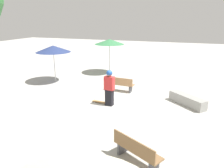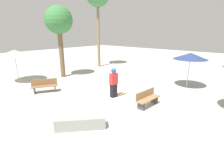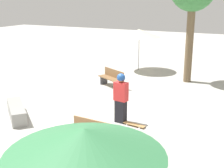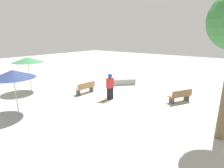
{
  "view_description": "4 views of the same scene",
  "coord_description": "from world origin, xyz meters",
  "px_view_note": "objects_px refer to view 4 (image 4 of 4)",
  "views": [
    {
      "loc": [
        2.81,
        -9.72,
        4.14
      ],
      "look_at": [
        -0.46,
        -0.63,
        1.19
      ],
      "focal_mm": 35.0,
      "sensor_mm": 36.0,
      "label": 1
    },
    {
      "loc": [
        6.79,
        6.12,
        3.81
      ],
      "look_at": [
        -0.79,
        -0.57,
        0.75
      ],
      "focal_mm": 28.0,
      "sensor_mm": 36.0,
      "label": 2
    },
    {
      "loc": [
        -4.99,
        9.02,
        4.3
      ],
      "look_at": [
        -0.14,
        -0.78,
        1.23
      ],
      "focal_mm": 50.0,
      "sensor_mm": 36.0,
      "label": 3
    },
    {
      "loc": [
        -9.43,
        -7.29,
        4.12
      ],
      "look_at": [
        -0.69,
        -0.51,
        1.09
      ],
      "focal_mm": 28.0,
      "sensor_mm": 36.0,
      "label": 4
    }
  ],
  "objects_px": {
    "concrete_ledge": "(124,82)",
    "shade_umbrella_navy": "(13,74)",
    "skateboard": "(103,100)",
    "bench_near": "(180,96)",
    "bench_far": "(85,88)",
    "skater_main": "(110,85)",
    "shade_umbrella_green": "(28,60)"
  },
  "relations": [
    {
      "from": "concrete_ledge",
      "to": "shade_umbrella_green",
      "type": "relative_size",
      "value": 0.71
    },
    {
      "from": "skater_main",
      "to": "skateboard",
      "type": "xyz_separation_m",
      "value": [
        -0.57,
        0.12,
        -0.9
      ]
    },
    {
      "from": "concrete_ledge",
      "to": "shade_umbrella_navy",
      "type": "xyz_separation_m",
      "value": [
        -8.45,
        1.32,
        1.96
      ]
    },
    {
      "from": "bench_far",
      "to": "shade_umbrella_navy",
      "type": "distance_m",
      "value": 5.04
    },
    {
      "from": "concrete_ledge",
      "to": "bench_near",
      "type": "xyz_separation_m",
      "value": [
        -1.3,
        -5.25,
        0.18
      ]
    },
    {
      "from": "shade_umbrella_navy",
      "to": "bench_far",
      "type": "bearing_deg",
      "value": -5.3
    },
    {
      "from": "concrete_ledge",
      "to": "shade_umbrella_navy",
      "type": "relative_size",
      "value": 0.76
    },
    {
      "from": "skater_main",
      "to": "concrete_ledge",
      "type": "distance_m",
      "value": 3.9
    },
    {
      "from": "skater_main",
      "to": "concrete_ledge",
      "type": "relative_size",
      "value": 0.97
    },
    {
      "from": "skateboard",
      "to": "skater_main",
      "type": "bearing_deg",
      "value": 176.09
    },
    {
      "from": "skateboard",
      "to": "bench_near",
      "type": "xyz_separation_m",
      "value": [
        2.87,
        -4.05,
        0.37
      ]
    },
    {
      "from": "concrete_ledge",
      "to": "bench_near",
      "type": "bearing_deg",
      "value": -103.88
    },
    {
      "from": "skateboard",
      "to": "bench_far",
      "type": "height_order",
      "value": "bench_far"
    },
    {
      "from": "skateboard",
      "to": "shade_umbrella_navy",
      "type": "xyz_separation_m",
      "value": [
        -4.28,
        2.52,
        2.15
      ]
    },
    {
      "from": "concrete_ledge",
      "to": "shade_umbrella_navy",
      "type": "distance_m",
      "value": 8.78
    },
    {
      "from": "concrete_ledge",
      "to": "shade_umbrella_green",
      "type": "bearing_deg",
      "value": 140.76
    },
    {
      "from": "shade_umbrella_navy",
      "to": "skateboard",
      "type": "bearing_deg",
      "value": -30.48
    },
    {
      "from": "skateboard",
      "to": "shade_umbrella_green",
      "type": "relative_size",
      "value": 0.32
    },
    {
      "from": "skateboard",
      "to": "bench_near",
      "type": "relative_size",
      "value": 0.51
    },
    {
      "from": "concrete_ledge",
      "to": "bench_near",
      "type": "relative_size",
      "value": 1.14
    },
    {
      "from": "bench_near",
      "to": "bench_far",
      "type": "relative_size",
      "value": 0.99
    },
    {
      "from": "bench_far",
      "to": "shade_umbrella_navy",
      "type": "height_order",
      "value": "shade_umbrella_navy"
    },
    {
      "from": "skateboard",
      "to": "shade_umbrella_navy",
      "type": "relative_size",
      "value": 0.34
    },
    {
      "from": "concrete_ledge",
      "to": "shade_umbrella_green",
      "type": "xyz_separation_m",
      "value": [
        -5.86,
        4.78,
        2.16
      ]
    },
    {
      "from": "concrete_ledge",
      "to": "skater_main",
      "type": "bearing_deg",
      "value": -159.79
    },
    {
      "from": "skater_main",
      "to": "shade_umbrella_navy",
      "type": "xyz_separation_m",
      "value": [
        -4.86,
        2.64,
        1.25
      ]
    },
    {
      "from": "skateboard",
      "to": "bench_near",
      "type": "bearing_deg",
      "value": 133.62
    },
    {
      "from": "skateboard",
      "to": "bench_near",
      "type": "height_order",
      "value": "bench_near"
    },
    {
      "from": "bench_near",
      "to": "skateboard",
      "type": "bearing_deg",
      "value": 154.34
    },
    {
      "from": "bench_near",
      "to": "shade_umbrella_green",
      "type": "height_order",
      "value": "shade_umbrella_green"
    },
    {
      "from": "skateboard",
      "to": "shade_umbrella_green",
      "type": "xyz_separation_m",
      "value": [
        -1.69,
        5.98,
        2.35
      ]
    },
    {
      "from": "concrete_ledge",
      "to": "skateboard",
      "type": "bearing_deg",
      "value": -163.93
    }
  ]
}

